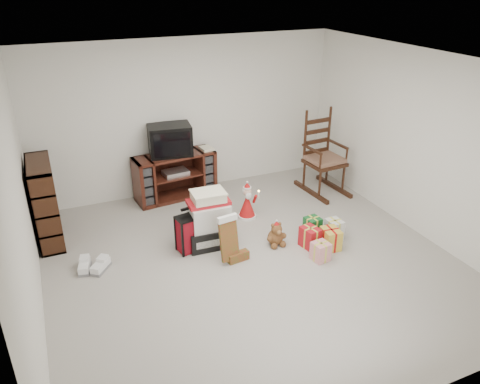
{
  "coord_description": "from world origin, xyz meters",
  "views": [
    {
      "loc": [
        -2.15,
        -4.57,
        3.39
      ],
      "look_at": [
        0.1,
        0.6,
        0.71
      ],
      "focal_mm": 35.0,
      "sensor_mm": 36.0,
      "label": 1
    }
  ],
  "objects_px": {
    "teddy_bear": "(276,235)",
    "sneaker_pair": "(93,266)",
    "tv_stand": "(175,176)",
    "mrs_claus_figurine": "(199,215)",
    "gift_pile": "(209,222)",
    "santa_figurine": "(247,204)",
    "bookshelf": "(45,204)",
    "crt_television": "(170,140)",
    "red_suitcase": "(192,233)",
    "rocking_chair": "(322,163)",
    "gift_cluster": "(321,237)"
  },
  "relations": [
    {
      "from": "teddy_bear",
      "to": "sneaker_pair",
      "type": "distance_m",
      "value": 2.4
    },
    {
      "from": "rocking_chair",
      "to": "red_suitcase",
      "type": "relative_size",
      "value": 2.37
    },
    {
      "from": "teddy_bear",
      "to": "tv_stand",
      "type": "bearing_deg",
      "value": 112.26
    },
    {
      "from": "teddy_bear",
      "to": "sneaker_pair",
      "type": "xyz_separation_m",
      "value": [
        -2.37,
        0.37,
        -0.09
      ]
    },
    {
      "from": "rocking_chair",
      "to": "teddy_bear",
      "type": "distance_m",
      "value": 2.02
    },
    {
      "from": "teddy_bear",
      "to": "sneaker_pair",
      "type": "relative_size",
      "value": 0.74
    },
    {
      "from": "tv_stand",
      "to": "mrs_claus_figurine",
      "type": "distance_m",
      "value": 1.13
    },
    {
      "from": "bookshelf",
      "to": "teddy_bear",
      "type": "distance_m",
      "value": 3.14
    },
    {
      "from": "rocking_chair",
      "to": "gift_cluster",
      "type": "distance_m",
      "value": 1.86
    },
    {
      "from": "rocking_chair",
      "to": "gift_pile",
      "type": "xyz_separation_m",
      "value": [
        -2.34,
        -0.9,
        -0.15
      ]
    },
    {
      "from": "red_suitcase",
      "to": "gift_cluster",
      "type": "bearing_deg",
      "value": -29.44
    },
    {
      "from": "gift_pile",
      "to": "teddy_bear",
      "type": "xyz_separation_m",
      "value": [
        0.82,
        -0.38,
        -0.19
      ]
    },
    {
      "from": "tv_stand",
      "to": "red_suitcase",
      "type": "relative_size",
      "value": 2.24
    },
    {
      "from": "rocking_chair",
      "to": "crt_television",
      "type": "xyz_separation_m",
      "value": [
        -2.38,
        0.73,
        0.5
      ]
    },
    {
      "from": "bookshelf",
      "to": "red_suitcase",
      "type": "distance_m",
      "value": 2.04
    },
    {
      "from": "rocking_chair",
      "to": "sneaker_pair",
      "type": "bearing_deg",
      "value": -171.34
    },
    {
      "from": "rocking_chair",
      "to": "crt_television",
      "type": "height_order",
      "value": "rocking_chair"
    },
    {
      "from": "red_suitcase",
      "to": "gift_cluster",
      "type": "xyz_separation_m",
      "value": [
        1.63,
        -0.59,
        -0.14
      ]
    },
    {
      "from": "sneaker_pair",
      "to": "red_suitcase",
      "type": "bearing_deg",
      "value": 21.22
    },
    {
      "from": "red_suitcase",
      "to": "mrs_claus_figurine",
      "type": "height_order",
      "value": "red_suitcase"
    },
    {
      "from": "rocking_chair",
      "to": "gift_cluster",
      "type": "relative_size",
      "value": 1.76
    },
    {
      "from": "teddy_bear",
      "to": "gift_cluster",
      "type": "relative_size",
      "value": 0.41
    },
    {
      "from": "gift_pile",
      "to": "santa_figurine",
      "type": "xyz_separation_m",
      "value": [
        0.78,
        0.5,
        -0.12
      ]
    },
    {
      "from": "bookshelf",
      "to": "red_suitcase",
      "type": "relative_size",
      "value": 1.9
    },
    {
      "from": "rocking_chair",
      "to": "gift_pile",
      "type": "distance_m",
      "value": 2.52
    },
    {
      "from": "red_suitcase",
      "to": "mrs_claus_figurine",
      "type": "xyz_separation_m",
      "value": [
        0.28,
        0.54,
        -0.06
      ]
    },
    {
      "from": "tv_stand",
      "to": "bookshelf",
      "type": "bearing_deg",
      "value": -168.75
    },
    {
      "from": "rocking_chair",
      "to": "crt_television",
      "type": "relative_size",
      "value": 2.01
    },
    {
      "from": "red_suitcase",
      "to": "bookshelf",
      "type": "bearing_deg",
      "value": 139.41
    },
    {
      "from": "red_suitcase",
      "to": "crt_television",
      "type": "distance_m",
      "value": 1.84
    },
    {
      "from": "rocking_chair",
      "to": "bookshelf",
      "type": "bearing_deg",
      "value": 174.34
    },
    {
      "from": "tv_stand",
      "to": "teddy_bear",
      "type": "xyz_separation_m",
      "value": [
        0.81,
        -1.99,
        -0.23
      ]
    },
    {
      "from": "gift_pile",
      "to": "red_suitcase",
      "type": "height_order",
      "value": "gift_pile"
    },
    {
      "from": "gift_pile",
      "to": "mrs_claus_figurine",
      "type": "xyz_separation_m",
      "value": [
        0.02,
        0.49,
        -0.13
      ]
    },
    {
      "from": "teddy_bear",
      "to": "santa_figurine",
      "type": "relative_size",
      "value": 0.57
    },
    {
      "from": "tv_stand",
      "to": "crt_television",
      "type": "relative_size",
      "value": 1.89
    },
    {
      "from": "tv_stand",
      "to": "red_suitcase",
      "type": "distance_m",
      "value": 1.68
    },
    {
      "from": "tv_stand",
      "to": "red_suitcase",
      "type": "height_order",
      "value": "tv_stand"
    },
    {
      "from": "red_suitcase",
      "to": "gift_cluster",
      "type": "distance_m",
      "value": 1.74
    },
    {
      "from": "bookshelf",
      "to": "crt_television",
      "type": "height_order",
      "value": "crt_television"
    },
    {
      "from": "teddy_bear",
      "to": "santa_figurine",
      "type": "bearing_deg",
      "value": 92.13
    },
    {
      "from": "santa_figurine",
      "to": "crt_television",
      "type": "xyz_separation_m",
      "value": [
        -0.82,
        1.14,
        0.76
      ]
    },
    {
      "from": "crt_television",
      "to": "gift_pile",
      "type": "bearing_deg",
      "value": -81.15
    },
    {
      "from": "sneaker_pair",
      "to": "crt_television",
      "type": "height_order",
      "value": "crt_television"
    },
    {
      "from": "santa_figurine",
      "to": "tv_stand",
      "type": "bearing_deg",
      "value": 125.03
    },
    {
      "from": "rocking_chair",
      "to": "red_suitcase",
      "type": "height_order",
      "value": "rocking_chair"
    },
    {
      "from": "sneaker_pair",
      "to": "rocking_chair",
      "type": "bearing_deg",
      "value": 36.28
    },
    {
      "from": "gift_pile",
      "to": "teddy_bear",
      "type": "height_order",
      "value": "gift_pile"
    },
    {
      "from": "tv_stand",
      "to": "mrs_claus_figurine",
      "type": "relative_size",
      "value": 2.52
    },
    {
      "from": "bookshelf",
      "to": "teddy_bear",
      "type": "height_order",
      "value": "bookshelf"
    }
  ]
}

